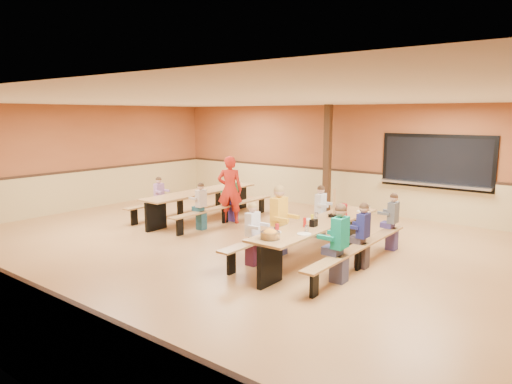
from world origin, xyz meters
The scene contains 23 objects.
ground centered at (0.00, 0.00, 0.00)m, with size 12.00×12.00×0.00m, color #9D6A3B.
room_envelope centered at (0.00, 0.00, 0.69)m, with size 12.04×10.04×3.02m.
kitchen_pass_through centered at (2.60, 4.96, 1.49)m, with size 2.78×0.28×1.38m.
structural_post centered at (-0.20, 4.40, 1.50)m, with size 0.18×0.18×3.00m, color #321E10.
cafeteria_table_main centered at (1.88, 0.35, 0.53)m, with size 1.91×3.70×0.74m.
cafeteria_table_second centered at (-2.36, 1.57, 0.53)m, with size 1.91×3.70×0.74m.
seated_child_white_left centered at (1.05, -0.60, 0.58)m, with size 0.34×0.28×1.15m, color white, non-canonical shape.
seated_adult_yellow centered at (1.05, 0.23, 0.68)m, with size 0.44×0.36×1.35m, color yellow, non-canonical shape.
seated_child_grey_left centered at (1.05, 1.86, 0.58)m, with size 0.34×0.28×1.16m, color silver, non-canonical shape.
seated_child_teal_right centered at (2.70, -0.40, 0.65)m, with size 0.41×0.33×1.29m, color #0C8267, non-canonical shape.
seated_child_navy_right centered at (2.70, 0.49, 0.59)m, with size 0.35×0.29×1.17m, color #18194D, non-canonical shape.
seated_child_char_right centered at (2.70, 1.90, 0.58)m, with size 0.34×0.28×1.15m, color #4D5157, non-canonical shape.
seated_child_purple_sec centered at (-3.19, 0.84, 0.55)m, with size 0.32×0.26×1.11m, color #9C6AA0, non-canonical shape.
seated_child_green_sec centered at (-1.54, 1.87, 0.58)m, with size 0.35×0.29×1.17m, color #336A3B, non-canonical shape.
seated_child_tan_sec centered at (-1.54, 0.72, 0.56)m, with size 0.32×0.27×1.12m, color #B7A290, non-canonical shape.
standing_woman centered at (-1.44, 1.65, 0.86)m, with size 0.62×0.41×1.71m, color red.
punch_pitcher centered at (1.92, 1.24, 0.85)m, with size 0.16×0.16×0.22m, color #B3171C.
chip_bowl centered at (1.82, -1.12, 0.81)m, with size 0.32×0.32×0.15m, color orange, non-canonical shape.
napkin_dispenser centered at (1.95, 0.03, 0.80)m, with size 0.10×0.14×0.13m, color black.
condiment_mustard centered at (1.81, 0.22, 0.82)m, with size 0.06×0.06×0.17m, color yellow.
condiment_ketchup centered at (1.85, -0.11, 0.82)m, with size 0.06×0.06×0.17m, color #B2140F.
table_paddle centered at (1.88, 0.93, 0.88)m, with size 0.16×0.16×0.56m.
place_settings centered at (1.88, 0.35, 0.80)m, with size 0.65×3.30×0.11m, color beige, non-canonical shape.
Camera 1 is at (6.00, -6.91, 2.73)m, focal length 32.00 mm.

